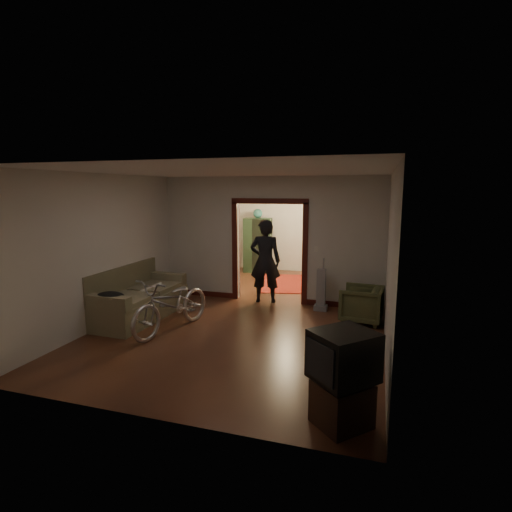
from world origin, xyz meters
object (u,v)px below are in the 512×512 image
at_px(bicycle, 172,304).
at_px(person, 265,261).
at_px(locker, 258,245).
at_px(desk, 334,262).
at_px(sofa, 138,292).
at_px(armchair, 361,304).

xyz_separation_m(bicycle, person, (1.06, 2.31, 0.43)).
distance_m(locker, desk, 2.35).
bearing_deg(sofa, locker, 80.53).
xyz_separation_m(person, locker, (-1.14, 3.14, -0.11)).
distance_m(armchair, desk, 4.11).
height_order(sofa, locker, locker).
bearing_deg(locker, bicycle, -95.78).
bearing_deg(bicycle, sofa, 167.33).
height_order(person, desk, person).
relative_size(sofa, desk, 2.02).
bearing_deg(armchair, locker, -133.96).
relative_size(armchair, person, 0.41).
relative_size(bicycle, locker, 1.15).
height_order(bicycle, locker, locker).
relative_size(sofa, locker, 1.33).
height_order(armchair, desk, desk).
bearing_deg(locker, desk, -4.96).
bearing_deg(bicycle, locker, 103.52).
distance_m(sofa, person, 2.80).
relative_size(person, desk, 1.71).
height_order(armchair, person, person).
bearing_deg(person, armchair, 148.12).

